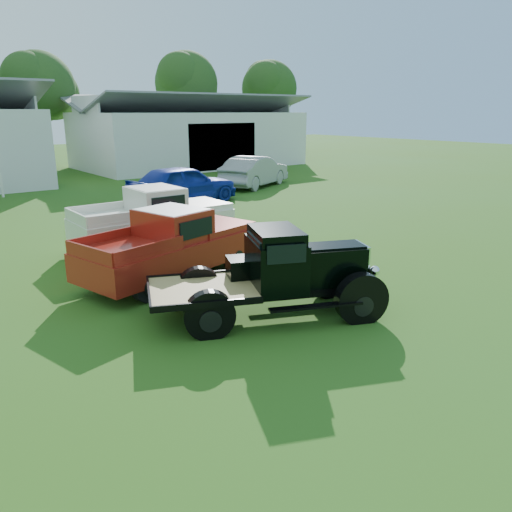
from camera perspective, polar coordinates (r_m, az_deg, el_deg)
ground at (r=10.33m, az=3.27°, el=-7.27°), size 120.00×120.00×0.00m
shed_right at (r=39.69m, az=-7.57°, el=13.93°), size 16.80×9.20×5.20m
tree_c at (r=41.64m, az=-23.29°, el=15.52°), size 5.40×5.40×9.00m
tree_d at (r=47.73m, az=-7.88°, el=17.17°), size 6.00×6.00×10.00m
tree_e at (r=50.70m, az=1.50°, el=16.97°), size 5.70×5.70×9.50m
vintage_flatbed at (r=10.19m, az=1.77°, el=-1.99°), size 5.05×3.63×1.86m
red_pickup at (r=12.70m, az=-9.72°, el=1.35°), size 5.25×3.00×1.80m
white_pickup at (r=15.77m, az=-11.63°, el=4.22°), size 5.03×1.96×1.84m
misc_car_blue at (r=23.25m, az=-8.36°, el=8.11°), size 5.42×2.64×1.78m
misc_car_grey at (r=28.38m, az=-0.15°, el=9.65°), size 5.47×3.78×1.71m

